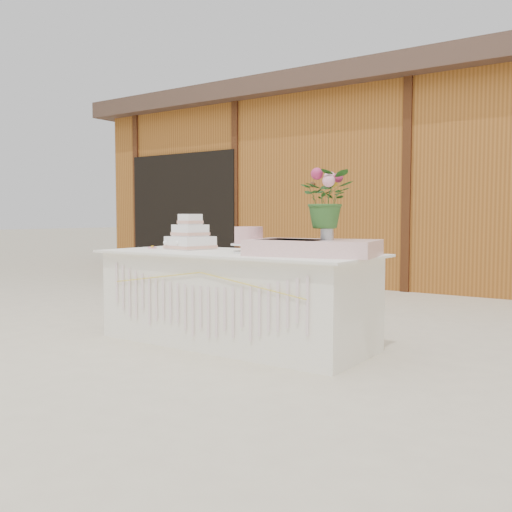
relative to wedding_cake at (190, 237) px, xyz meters
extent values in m
plane|color=beige|center=(0.58, -0.09, -0.88)|extent=(80.00, 80.00, 0.00)
cube|color=#97591F|center=(0.58, 5.91, 0.62)|extent=(12.00, 4.00, 3.00)
cube|color=#453127|center=(0.58, 5.91, 2.27)|extent=(12.60, 4.60, 0.30)
cube|color=black|center=(-3.62, 3.89, 0.22)|extent=(2.40, 0.08, 2.20)
cube|color=white|center=(0.58, -0.09, -0.50)|extent=(2.28, 0.88, 0.75)
cube|color=white|center=(0.58, -0.09, -0.12)|extent=(2.40, 1.00, 0.02)
cube|color=white|center=(0.00, 0.00, -0.05)|extent=(0.40, 0.40, 0.12)
cube|color=#E5A791|center=(0.00, 0.00, -0.08)|extent=(0.41, 0.41, 0.03)
cube|color=white|center=(0.00, 0.00, 0.06)|extent=(0.29, 0.29, 0.11)
cube|color=#E5A791|center=(0.00, 0.00, 0.03)|extent=(0.30, 0.30, 0.03)
cube|color=white|center=(0.00, 0.00, 0.16)|extent=(0.19, 0.19, 0.10)
cube|color=#E5A791|center=(0.00, 0.00, 0.14)|extent=(0.20, 0.20, 0.03)
cylinder|color=white|center=(0.73, -0.12, -0.10)|extent=(0.25, 0.25, 0.02)
cylinder|color=white|center=(0.73, -0.12, -0.07)|extent=(0.07, 0.07, 0.05)
cylinder|color=white|center=(0.73, -0.12, -0.04)|extent=(0.30, 0.30, 0.01)
cylinder|color=#E5A7A5|center=(0.73, -0.12, 0.04)|extent=(0.23, 0.23, 0.14)
cube|color=#FFCDCD|center=(1.32, -0.10, -0.05)|extent=(1.05, 0.73, 0.12)
cylinder|color=silver|center=(1.43, -0.08, 0.08)|extent=(0.10, 0.10, 0.14)
imported|color=#2D5D25|center=(1.43, -0.08, 0.36)|extent=(0.49, 0.46, 0.43)
camera|label=1|loc=(3.44, -3.89, 0.19)|focal=40.00mm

